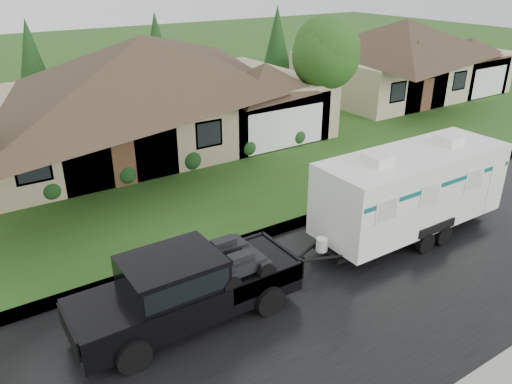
% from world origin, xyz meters
% --- Properties ---
extents(ground, '(140.00, 140.00, 0.00)m').
position_xyz_m(ground, '(0.00, 0.00, 0.00)').
color(ground, '#2D5219').
rests_on(ground, ground).
extents(road, '(140.00, 8.00, 0.01)m').
position_xyz_m(road, '(0.00, -2.00, 0.01)').
color(road, black).
rests_on(road, ground).
extents(curb, '(140.00, 0.50, 0.15)m').
position_xyz_m(curb, '(0.00, 2.25, 0.07)').
color(curb, gray).
rests_on(curb, ground).
extents(lawn, '(140.00, 26.00, 0.15)m').
position_xyz_m(lawn, '(0.00, 15.00, 0.07)').
color(lawn, '#2D5219').
rests_on(lawn, ground).
extents(house_main, '(19.44, 10.80, 6.90)m').
position_xyz_m(house_main, '(2.29, 13.84, 3.59)').
color(house_main, tan).
rests_on(house_main, lawn).
extents(house_neighbor, '(15.12, 9.72, 6.45)m').
position_xyz_m(house_neighbor, '(22.27, 14.34, 3.32)').
color(house_neighbor, tan).
rests_on(house_neighbor, lawn).
extents(tree_right_green, '(3.90, 3.90, 6.46)m').
position_xyz_m(tree_right_green, '(10.78, 9.73, 4.63)').
color(tree_right_green, '#382B1E').
rests_on(tree_right_green, lawn).
extents(shrub_row, '(13.60, 1.00, 1.00)m').
position_xyz_m(shrub_row, '(2.00, 9.30, 0.65)').
color(shrub_row, '#143814').
rests_on(shrub_row, lawn).
extents(pickup_truck, '(6.22, 2.37, 2.07)m').
position_xyz_m(pickup_truck, '(-3.00, -0.44, 1.11)').
color(pickup_truck, black).
rests_on(pickup_truck, ground).
extents(travel_trailer, '(7.68, 2.70, 3.44)m').
position_xyz_m(travel_trailer, '(5.81, -0.44, 1.83)').
color(travel_trailer, white).
rests_on(travel_trailer, ground).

